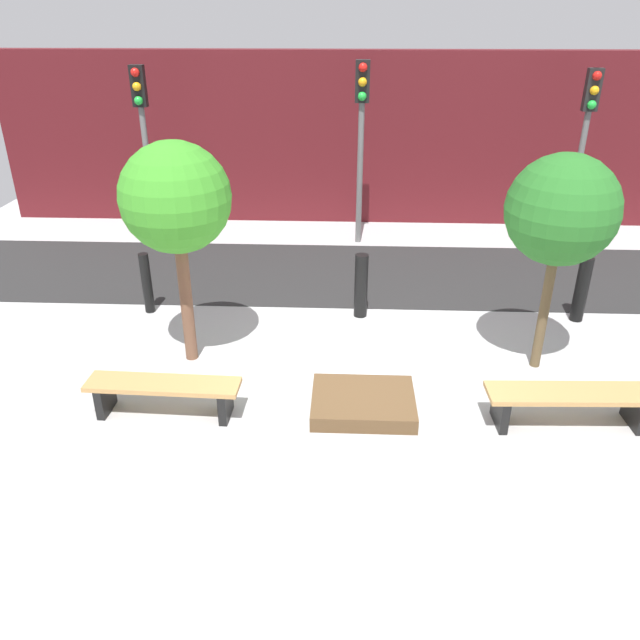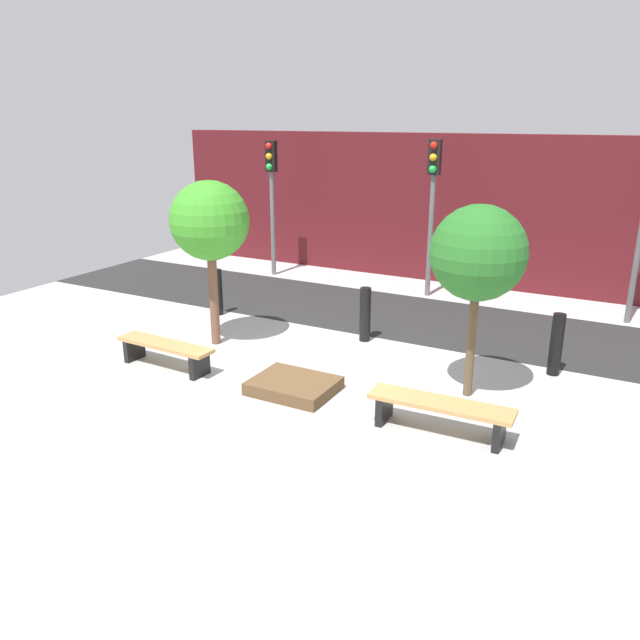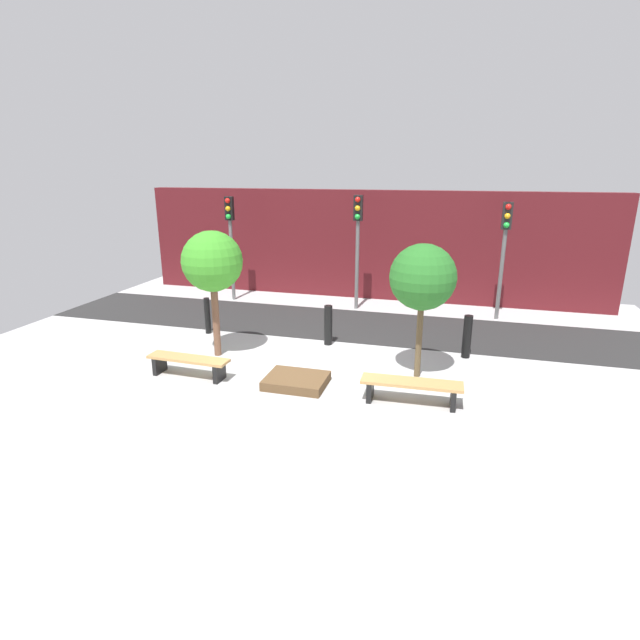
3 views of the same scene
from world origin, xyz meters
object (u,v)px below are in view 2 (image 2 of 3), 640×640
Objects in this scene: bench_right at (440,410)px; planter_bed at (294,386)px; bench_left at (165,350)px; bollard_left at (365,314)px; bollard_center at (556,345)px; traffic_light_mid_west at (433,190)px; bollard_far_left at (219,292)px; tree_behind_right_bench at (478,254)px; traffic_light_west at (272,184)px; tree_behind_left_bench at (210,222)px.

bench_right is 2.45m from planter_bed.
bench_left reaches higher than planter_bed.
bollard_center is at bearing 0.00° from bollard_left.
bench_left is 1.47× the size of planter_bed.
bollard_far_left is at bearing -133.81° from traffic_light_mid_west.
traffic_light_mid_west is (0.00, 3.62, 1.99)m from bollard_left.
planter_bed is at bearing -90.00° from bollard_left.
tree_behind_right_bench is 0.81× the size of traffic_light_mid_west.
traffic_light_mid_west is (-3.47, 3.62, 1.98)m from bollard_center.
traffic_light_west is at bearing 155.27° from bollard_center.
planter_bed is 1.26× the size of bollard_far_left.
traffic_light_west is at bearing -180.00° from traffic_light_mid_west.
tree_behind_left_bench is (-4.87, 1.39, 1.98)m from bench_right.
tree_behind_right_bench reaches higher than planter_bed.
tree_behind_right_bench is 2.91× the size of bollard_far_left.
bench_left is 4.87m from bench_right.
bench_right is at bearing -49.78° from bollard_left.
traffic_light_mid_west reaches higher than bench_left.
tree_behind_left_bench is 0.84× the size of traffic_light_mid_west.
tree_behind_left_bench is at bearing 180.00° from tree_behind_right_bench.
tree_behind_left_bench is 5.66m from traffic_light_mid_west.
bench_left is at bearing -154.03° from bollard_center.
traffic_light_mid_west is (0.00, 6.30, 2.41)m from planter_bed.
planter_bed is 0.36× the size of traffic_light_west.
bench_right is at bearing -69.47° from traffic_light_mid_west.
bollard_center reaches higher than planter_bed.
tree_behind_left_bench reaches higher than bollard_far_left.
bollard_far_left is (-5.91, 2.88, 0.16)m from bench_right.
traffic_light_mid_west is at bearing 71.50° from bench_left.
planter_bed is at bearing 6.73° from bench_left.
traffic_light_west is (-1.96, 6.50, 2.11)m from bench_left.
traffic_light_west reaches higher than bench_left.
bollard_center is at bearing -46.19° from traffic_light_mid_west.
bollard_center is at bearing 28.00° from bench_left.
bench_left is 7.11m from traffic_light_west.
traffic_light_mid_west is (2.43, 5.11, 0.19)m from tree_behind_left_bench.
planter_bed is 6.75m from traffic_light_mid_west.
bollard_left is at bearing 0.00° from bollard_far_left.
bollard_center is 0.30× the size of traffic_light_west.
tree_behind_right_bench is (4.87, 1.39, 1.90)m from bench_left.
bollard_center is (5.91, 1.49, -1.79)m from tree_behind_left_bench.
bollard_far_left is 3.47m from bollard_left.
bench_left is at bearing 177.97° from bench_right.
tree_behind_left_bench is 0.87× the size of traffic_light_west.
tree_behind_left_bench is 2.91× the size of bollard_left.
bollard_far_left reaches higher than bench_right.
bollard_far_left is at bearing 152.00° from bench_right.
tree_behind_right_bench is 2.78× the size of bollard_center.
bench_left is 1.77× the size of bollard_center.
bench_left is at bearing -175.30° from planter_bed.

